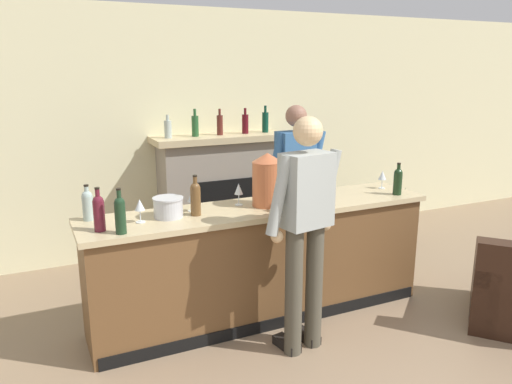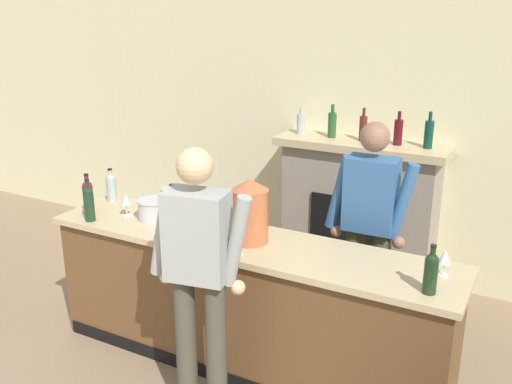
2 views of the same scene
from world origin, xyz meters
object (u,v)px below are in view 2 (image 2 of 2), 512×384
(wine_glass_near_bucket, at_px, (232,213))
(wine_glass_front_right, at_px, (126,200))
(wine_bottle_riesling_slim, at_px, (173,207))
(wine_bottle_burgundy_dark, at_px, (89,202))
(wine_bottle_rose_blush, at_px, (88,195))
(ice_bucket_steel, at_px, (153,210))
(wine_bottle_port_short, at_px, (431,271))
(wine_bottle_cabernet_heavy, at_px, (111,186))
(person_customer, at_px, (199,278))
(wine_glass_mid_counter, at_px, (445,257))
(wine_glass_by_dispenser, at_px, (183,207))
(wine_glass_back_row, at_px, (237,236))
(fireplace_stone, at_px, (359,211))
(copper_dispenser, at_px, (250,211))
(person_bartender, at_px, (369,228))

(wine_glass_near_bucket, distance_m, wine_glass_front_right, 0.86)
(wine_bottle_riesling_slim, distance_m, wine_bottle_burgundy_dark, 0.64)
(wine_bottle_riesling_slim, bearing_deg, wine_bottle_rose_blush, -173.50)
(ice_bucket_steel, height_order, wine_bottle_port_short, wine_bottle_port_short)
(wine_bottle_cabernet_heavy, bearing_deg, person_customer, -30.53)
(wine_glass_near_bucket, bearing_deg, wine_bottle_cabernet_heavy, 175.69)
(wine_bottle_riesling_slim, bearing_deg, wine_glass_mid_counter, 3.13)
(wine_bottle_rose_blush, xyz_separation_m, wine_glass_near_bucket, (1.15, 0.21, -0.01))
(ice_bucket_steel, xyz_separation_m, wine_bottle_burgundy_dark, (-0.40, -0.24, 0.06))
(wine_glass_near_bucket, bearing_deg, wine_glass_by_dispenser, -178.49)
(ice_bucket_steel, bearing_deg, wine_bottle_port_short, -5.07)
(wine_glass_back_row, bearing_deg, ice_bucket_steel, 164.51)
(wine_bottle_cabernet_heavy, xyz_separation_m, wine_glass_by_dispenser, (0.78, -0.10, -0.01))
(wine_bottle_riesling_slim, bearing_deg, wine_glass_by_dispenser, 86.19)
(fireplace_stone, relative_size, wine_glass_back_row, 9.44)
(fireplace_stone, height_order, ice_bucket_steel, fireplace_stone)
(person_customer, bearing_deg, copper_dispenser, 89.88)
(wine_bottle_burgundy_dark, height_order, wine_glass_mid_counter, wine_bottle_burgundy_dark)
(person_customer, relative_size, wine_bottle_burgundy_dark, 5.51)
(fireplace_stone, height_order, wine_bottle_burgundy_dark, fireplace_stone)
(person_bartender, bearing_deg, wine_glass_front_right, -158.56)
(wine_glass_mid_counter, bearing_deg, person_customer, -150.60)
(wine_glass_back_row, xyz_separation_m, wine_glass_by_dispenser, (-0.65, 0.32, -0.01))
(person_customer, bearing_deg, wine_glass_front_right, 150.23)
(person_bartender, distance_m, ice_bucket_steel, 1.59)
(wine_glass_back_row, distance_m, wine_glass_mid_counter, 1.27)
(person_customer, xyz_separation_m, person_bartender, (0.63, 1.27, -0.02))
(person_bartender, bearing_deg, wine_bottle_riesling_slim, -152.28)
(wine_glass_mid_counter, bearing_deg, wine_bottle_burgundy_dark, -172.97)
(wine_bottle_riesling_slim, bearing_deg, wine_glass_back_row, -17.23)
(ice_bucket_steel, xyz_separation_m, wine_glass_mid_counter, (2.09, 0.07, 0.04))
(wine_bottle_burgundy_dark, bearing_deg, wine_glass_front_right, 48.73)
(wine_glass_mid_counter, bearing_deg, wine_glass_back_row, -166.06)
(ice_bucket_steel, bearing_deg, wine_bottle_rose_blush, -167.15)
(person_customer, height_order, ice_bucket_steel, person_customer)
(fireplace_stone, relative_size, wine_bottle_port_short, 5.73)
(wine_bottle_rose_blush, bearing_deg, wine_bottle_cabernet_heavy, 97.57)
(person_customer, distance_m, ice_bucket_steel, 1.05)
(wine_glass_back_row, bearing_deg, wine_bottle_port_short, 2.65)
(wine_glass_back_row, xyz_separation_m, wine_glass_near_bucket, (-0.24, 0.33, 0.01))
(wine_bottle_cabernet_heavy, height_order, wine_glass_mid_counter, wine_bottle_cabernet_heavy)
(wine_glass_mid_counter, distance_m, wine_glass_front_right, 2.32)
(wine_bottle_rose_blush, height_order, wine_bottle_cabernet_heavy, wine_bottle_rose_blush)
(wine_glass_near_bucket, bearing_deg, fireplace_stone, 74.46)
(person_customer, distance_m, wine_glass_near_bucket, 0.77)
(fireplace_stone, bearing_deg, wine_glass_back_row, -95.96)
(copper_dispenser, height_order, ice_bucket_steel, copper_dispenser)
(wine_bottle_burgundy_dark, xyz_separation_m, wine_glass_by_dispenser, (0.62, 0.32, -0.03))
(wine_glass_by_dispenser, bearing_deg, wine_bottle_riesling_slim, -93.81)
(ice_bucket_steel, xyz_separation_m, wine_glass_front_right, (-0.22, -0.04, 0.05))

